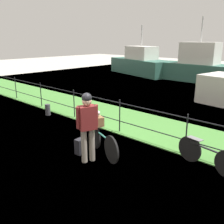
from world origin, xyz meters
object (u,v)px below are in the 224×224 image
bicycle_main (102,141)px  moored_boat_near (198,67)px  backpack_on_paving (81,146)px  wooden_crate (96,121)px  mooring_bollard (48,110)px  bicycle_parked (207,155)px  terrier_dog (97,114)px  moored_boat_far (141,64)px  cyclist_person (87,122)px

bicycle_main → moored_boat_near: bearing=105.3°
bicycle_main → backpack_on_paving: size_ratio=3.95×
wooden_crate → mooring_bollard: wooden_crate is taller
moored_boat_near → bicycle_main: bearing=-74.7°
wooden_crate → backpack_on_paving: wooden_crate is taller
wooden_crate → moored_boat_near: (-3.11, 12.44, 0.14)m
bicycle_parked → wooden_crate: bearing=-159.0°
terrier_dog → moored_boat_near: (-3.13, 12.45, -0.06)m
bicycle_parked → moored_boat_near: size_ratio=0.28×
mooring_bollard → moored_boat_far: bearing=110.8°
bicycle_main → wooden_crate: size_ratio=4.14×
backpack_on_paving → moored_boat_near: moored_boat_near is taller
wooden_crate → backpack_on_paving: (-0.12, -0.45, -0.60)m
bicycle_main → terrier_dog: 0.72m
cyclist_person → mooring_bollard: cyclist_person is taller
mooring_bollard → moored_boat_near: (0.56, 11.56, 0.73)m
bicycle_parked → moored_boat_far: 15.82m
wooden_crate → cyclist_person: 0.72m
bicycle_main → mooring_bollard: bearing=166.0°
cyclist_person → wooden_crate: bearing=119.7°
bicycle_main → cyclist_person: (0.01, -0.48, 0.65)m
moored_boat_far → terrier_dog: bearing=-57.2°
terrier_dog → backpack_on_paving: terrier_dog is taller
wooden_crate → moored_boat_far: (-8.13, 12.64, 0.03)m
bicycle_parked → cyclist_person: bearing=-144.6°
wooden_crate → backpack_on_paving: 0.76m
cyclist_person → terrier_dog: bearing=118.3°
wooden_crate → cyclist_person: cyclist_person is taller
terrier_dog → cyclist_person: 0.67m
bicycle_main → mooring_bollard: bicycle_main is taller
bicycle_main → moored_boat_near: size_ratio=0.28×
cyclist_person → backpack_on_paving: size_ratio=4.21×
terrier_dog → bicycle_parked: 2.81m
wooden_crate → bicycle_main: bearing=-19.4°
backpack_on_paving → moored_boat_near: (-2.99, 12.89, 0.74)m
bicycle_main → mooring_bollard: (-4.00, 1.00, -0.15)m
moored_boat_far → mooring_bollard: bearing=-69.2°
backpack_on_paving → bicycle_parked: bicycle_parked is taller
terrier_dog → bicycle_parked: bearing=21.4°
moored_boat_near → moored_boat_far: (-5.02, 0.19, -0.11)m
terrier_dog → moored_boat_near: bearing=104.1°
bicycle_main → backpack_on_paving: bicycle_main is taller
terrier_dog → mooring_bollard: terrier_dog is taller
cyclist_person → moored_boat_near: size_ratio=0.30×
bicycle_parked → backpack_on_paving: bearing=-151.9°
wooden_crate → bicycle_parked: size_ratio=0.24×
bicycle_main → wooden_crate: 0.57m
moored_boat_far → bicycle_main: bearing=-56.4°
bicycle_parked → moored_boat_near: bearing=116.4°
bicycle_parked → moored_boat_far: (-10.69, 11.65, 0.50)m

